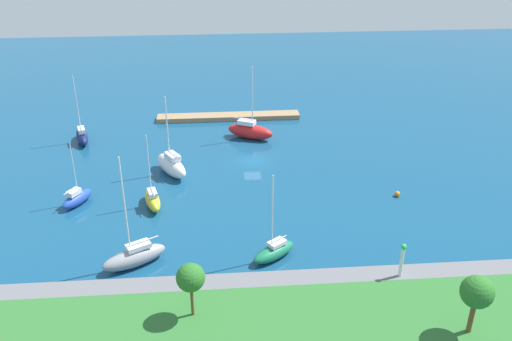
% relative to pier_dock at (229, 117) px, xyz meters
% --- Properties ---
extents(water, '(160.00, 160.00, 0.00)m').
position_rel_pier_dock_xyz_m(water, '(-2.89, 16.76, -0.40)').
color(water, navy).
rests_on(water, ground).
extents(pier_dock, '(24.37, 2.68, 0.80)m').
position_rel_pier_dock_xyz_m(pier_dock, '(0.00, 0.00, 0.00)').
color(pier_dock, '#997A56').
rests_on(pier_dock, ground).
extents(breakwater, '(58.66, 3.51, 1.16)m').
position_rel_pier_dock_xyz_m(breakwater, '(-2.89, 46.28, 0.18)').
color(breakwater, slate).
rests_on(breakwater, ground).
extents(shoreline_park, '(55.50, 12.82, 1.24)m').
position_rel_pier_dock_xyz_m(shoreline_park, '(-2.89, 53.43, 0.22)').
color(shoreline_park, '#2D6B2D').
rests_on(shoreline_park, ground).
extents(harbor_beacon, '(0.56, 0.56, 3.73)m').
position_rel_pier_dock_xyz_m(harbor_beacon, '(-15.26, 46.28, 2.91)').
color(harbor_beacon, silver).
rests_on(harbor_beacon, breakwater).
extents(park_tree_center, '(2.82, 2.82, 5.67)m').
position_rel_pier_dock_xyz_m(park_tree_center, '(-18.74, 54.36, 5.03)').
color(park_tree_center, brown).
rests_on(park_tree_center, shoreline_park).
extents(park_tree_mideast, '(2.55, 2.55, 5.38)m').
position_rel_pier_dock_xyz_m(park_tree_mideast, '(5.00, 50.33, 4.91)').
color(park_tree_mideast, brown).
rests_on(park_tree_mideast, shoreline_park).
extents(sailboat_red_mid_basin, '(7.77, 5.40, 11.79)m').
position_rel_pier_dock_xyz_m(sailboat_red_mid_basin, '(-3.10, 8.62, 0.89)').
color(sailboat_red_mid_basin, red).
rests_on(sailboat_red_mid_basin, water).
extents(sailboat_yellow_east_end, '(3.01, 5.63, 9.59)m').
position_rel_pier_dock_xyz_m(sailboat_yellow_east_end, '(10.46, 28.84, 0.66)').
color(sailboat_yellow_east_end, yellow).
rests_on(sailboat_yellow_east_end, water).
extents(sailboat_blue_center_basin, '(3.94, 5.01, 8.31)m').
position_rel_pier_dock_xyz_m(sailboat_blue_center_basin, '(19.92, 27.54, 0.51)').
color(sailboat_blue_center_basin, '#2347B2').
rests_on(sailboat_blue_center_basin, water).
extents(sailboat_white_far_north, '(5.55, 7.12, 11.24)m').
position_rel_pier_dock_xyz_m(sailboat_white_far_north, '(8.59, 20.18, 1.02)').
color(sailboat_white_far_north, white).
rests_on(sailboat_white_far_north, water).
extents(sailboat_gray_off_beacon, '(7.07, 5.16, 12.71)m').
position_rel_pier_dock_xyz_m(sailboat_gray_off_beacon, '(11.29, 40.84, 0.71)').
color(sailboat_gray_off_beacon, gray).
rests_on(sailboat_gray_off_beacon, water).
extents(sailboat_green_lone_north, '(5.50, 4.71, 10.10)m').
position_rel_pier_dock_xyz_m(sailboat_green_lone_north, '(-3.36, 40.78, 0.47)').
color(sailboat_green_lone_north, '#19724C').
rests_on(sailboat_green_lone_north, water).
extents(sailboat_navy_far_south, '(3.35, 5.95, 10.70)m').
position_rel_pier_dock_xyz_m(sailboat_navy_far_south, '(23.09, 8.19, 0.71)').
color(sailboat_navy_far_south, '#141E4C').
rests_on(sailboat_navy_far_south, water).
extents(mooring_buoy_orange, '(0.71, 0.71, 0.71)m').
position_rel_pier_dock_xyz_m(mooring_buoy_orange, '(-20.66, 28.77, -0.04)').
color(mooring_buoy_orange, orange).
rests_on(mooring_buoy_orange, water).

